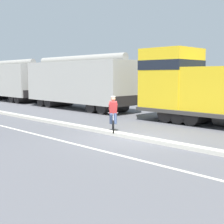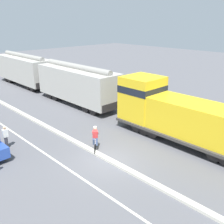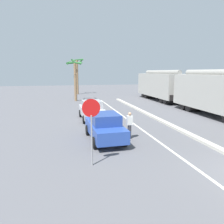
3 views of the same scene
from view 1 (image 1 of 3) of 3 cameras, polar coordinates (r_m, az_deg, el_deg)
ground_plane at (r=13.27m, az=3.81°, el=-4.87°), size 120.00×120.00×0.00m
median_curb at (r=17.72m, az=-10.98°, el=-1.77°), size 0.36×36.00×0.16m
lane_stripe at (r=16.52m, az=-17.87°, el=-2.85°), size 0.14×36.00×0.01m
hopper_car_lead at (r=24.69m, az=-6.05°, el=5.35°), size 2.90×10.60×4.18m
hopper_car_middle at (r=34.48m, az=-18.35°, el=5.45°), size 2.90×10.60×4.18m
cyclist at (r=14.39m, az=0.21°, el=-0.64°), size 1.23×1.27×1.71m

